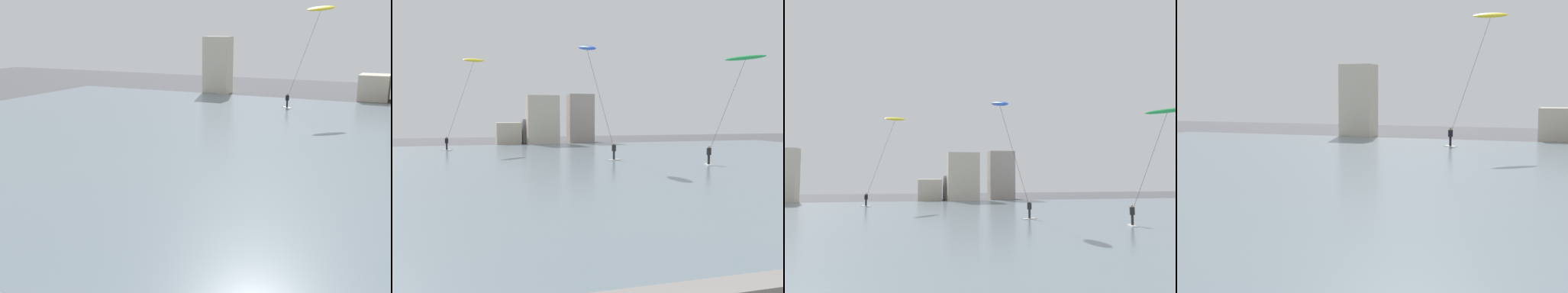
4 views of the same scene
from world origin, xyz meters
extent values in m
cube|color=slate|center=(0.00, 30.29, 0.05)|extent=(84.00, 52.00, 0.10)
cube|color=beige|center=(-20.64, 57.69, 3.88)|extent=(3.60, 2.51, 7.77)
cube|color=beige|center=(-0.07, 59.80, 1.62)|extent=(3.64, 3.83, 3.25)
cube|color=silver|center=(-8.28, 48.65, 0.13)|extent=(1.35, 1.25, 0.06)
cylinder|color=black|center=(-8.28, 48.65, 0.55)|extent=(0.20, 0.20, 0.78)
cube|color=black|center=(-8.28, 48.65, 1.24)|extent=(0.39, 0.40, 0.60)
sphere|color=#9E7051|center=(-8.28, 48.65, 1.65)|extent=(0.20, 0.20, 0.20)
cylinder|color=#333333|center=(-6.59, 48.24, 5.99)|extent=(3.41, 0.84, 9.61)
ellipsoid|color=yellow|center=(-4.89, 47.83, 10.94)|extent=(3.18, 3.53, 1.01)
camera|label=1|loc=(5.91, -5.83, 9.13)|focal=45.16mm
camera|label=2|loc=(-4.61, -2.54, 4.21)|focal=36.65mm
camera|label=3|loc=(-2.53, -0.09, 4.15)|focal=34.82mm
camera|label=4|loc=(3.22, 1.03, 4.59)|focal=52.19mm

